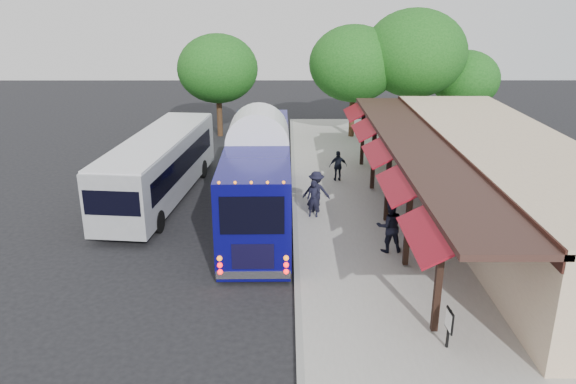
% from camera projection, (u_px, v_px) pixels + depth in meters
% --- Properties ---
extents(ground, '(90.00, 90.00, 0.00)m').
position_uv_depth(ground, '(295.00, 270.00, 19.37)').
color(ground, black).
rests_on(ground, ground).
extents(sidewalk, '(10.00, 40.00, 0.15)m').
position_uv_depth(sidewalk, '(415.00, 223.00, 23.13)').
color(sidewalk, '#9E9B93').
rests_on(sidewalk, ground).
extents(curb, '(0.20, 40.00, 0.16)m').
position_uv_depth(curb, '(295.00, 223.00, 23.12)').
color(curb, gray).
rests_on(curb, ground).
extents(station_shelter, '(8.15, 20.00, 3.60)m').
position_uv_depth(station_shelter, '(502.00, 182.00, 22.54)').
color(station_shelter, tan).
rests_on(station_shelter, ground).
extents(coach_bus, '(2.62, 11.82, 3.76)m').
position_uv_depth(coach_bus, '(259.00, 173.00, 23.13)').
color(coach_bus, '#09075D').
rests_on(coach_bus, ground).
extents(city_bus, '(3.54, 11.18, 2.95)m').
position_uv_depth(city_bus, '(160.00, 165.00, 25.61)').
color(city_bus, gray).
rests_on(city_bus, ground).
extents(ped_a, '(0.63, 0.47, 1.58)m').
position_uv_depth(ped_a, '(314.00, 199.00, 23.39)').
color(ped_a, black).
rests_on(ped_a, sidewalk).
extents(ped_b, '(1.03, 0.84, 1.96)m').
position_uv_depth(ped_b, '(389.00, 226.00, 20.15)').
color(ped_b, black).
rests_on(ped_b, sidewalk).
extents(ped_c, '(0.93, 0.47, 1.52)m').
position_uv_depth(ped_c, '(338.00, 166.00, 27.94)').
color(ped_c, black).
rests_on(ped_c, sidewalk).
extents(ped_d, '(1.24, 0.82, 1.80)m').
position_uv_depth(ped_d, '(316.00, 192.00, 23.89)').
color(ped_d, black).
rests_on(ped_d, sidewalk).
extents(sign_board, '(0.09, 0.51, 1.12)m').
position_uv_depth(sign_board, '(449.00, 322.00, 14.65)').
color(sign_board, black).
rests_on(sign_board, sidewalk).
extents(tree_left, '(5.67, 5.67, 7.26)m').
position_uv_depth(tree_left, '(354.00, 64.00, 35.42)').
color(tree_left, '#382314').
rests_on(tree_left, ground).
extents(tree_mid, '(6.44, 6.44, 8.24)m').
position_uv_depth(tree_mid, '(415.00, 53.00, 35.06)').
color(tree_mid, '#382314').
rests_on(tree_mid, ground).
extents(tree_right, '(4.40, 4.40, 5.63)m').
position_uv_depth(tree_right, '(465.00, 79.00, 36.50)').
color(tree_right, '#382314').
rests_on(tree_right, ground).
extents(tree_far, '(5.21, 5.21, 6.67)m').
position_uv_depth(tree_far, '(218.00, 69.00, 36.18)').
color(tree_far, '#382314').
rests_on(tree_far, ground).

